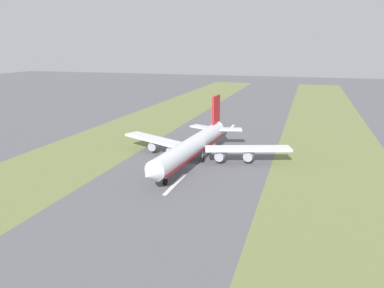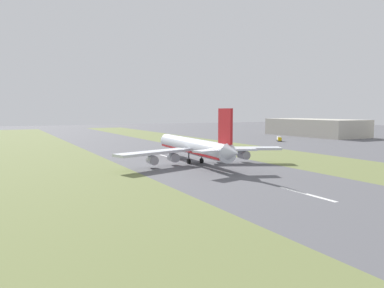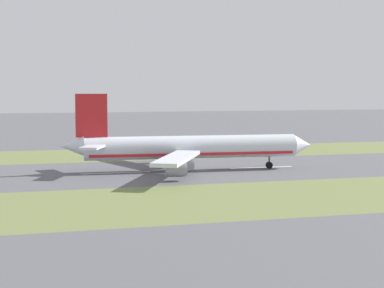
% 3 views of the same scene
% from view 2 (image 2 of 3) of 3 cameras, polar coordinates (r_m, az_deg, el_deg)
% --- Properties ---
extents(ground_plane, '(800.00, 800.00, 0.00)m').
position_cam_2_polar(ground_plane, '(142.73, -0.76, -2.75)').
color(ground_plane, '#56565B').
extents(grass_median_west, '(40.00, 600.00, 0.01)m').
position_cam_2_polar(grass_median_west, '(129.08, -18.93, -3.86)').
color(grass_median_west, olive).
rests_on(grass_median_west, ground).
extents(grass_median_east, '(40.00, 600.00, 0.01)m').
position_cam_2_polar(grass_median_east, '(167.73, 13.10, -1.71)').
color(grass_median_east, olive).
rests_on(grass_median_east, ground).
extents(centreline_dash_near, '(1.20, 18.00, 0.01)m').
position_cam_2_polar(centreline_dash_near, '(92.51, 17.00, -7.28)').
color(centreline_dash_near, silver).
rests_on(centreline_dash_near, ground).
extents(centreline_dash_mid, '(1.20, 18.00, 0.01)m').
position_cam_2_polar(centreline_dash_mid, '(123.66, 3.87, -3.98)').
color(centreline_dash_mid, silver).
rests_on(centreline_dash_mid, ground).
extents(centreline_dash_far, '(1.20, 18.00, 0.01)m').
position_cam_2_polar(centreline_dash_far, '(158.82, -3.68, -1.96)').
color(centreline_dash_far, silver).
rests_on(centreline_dash_far, ground).
extents(airplane_main_jet, '(63.97, 67.22, 20.20)m').
position_cam_2_polar(airplane_main_jet, '(138.96, 0.31, -0.47)').
color(airplane_main_jet, silver).
rests_on(airplane_main_jet, ground).
extents(terminal_building, '(36.00, 77.11, 12.94)m').
position_cam_2_polar(terminal_building, '(307.72, 18.21, 2.41)').
color(terminal_building, '#BCB7A8').
rests_on(terminal_building, ground).
extents(service_truck, '(5.03, 6.26, 3.10)m').
position_cam_2_polar(service_truck, '(245.80, 13.14, 0.80)').
color(service_truck, gold).
rests_on(service_truck, ground).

